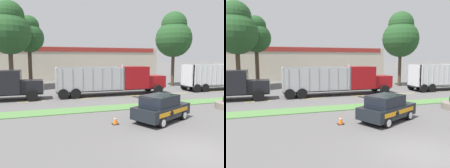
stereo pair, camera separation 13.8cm
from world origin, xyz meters
TOP-DOWN VIEW (x-y plane):
  - ground_plane at (0.00, 0.00)m, footprint 600.00×600.00m
  - grass_verge at (0.00, 9.11)m, footprint 120.00×1.95m
  - centre_line_3 at (-7.15, 14.09)m, footprint 2.40×0.14m
  - centre_line_4 at (-1.75, 14.09)m, footprint 2.40×0.14m
  - centre_line_5 at (3.65, 14.09)m, footprint 2.40×0.14m
  - centre_line_6 at (9.05, 14.09)m, footprint 2.40×0.14m
  - centre_line_7 at (14.45, 14.09)m, footprint 2.40×0.14m
  - dump_truck_mid at (2.62, 15.48)m, footprint 12.33×2.80m
  - rally_car at (1.05, 4.65)m, footprint 4.46×3.44m
  - traffic_cone at (-1.97, 4.85)m, footprint 0.39×0.39m
  - store_building_backdrop at (-0.77, 39.14)m, footprint 35.16×12.10m
  - tree_behind_left at (12.38, 20.53)m, footprint 5.23×5.23m
  - tree_behind_centre at (-7.64, 26.31)m, footprint 4.17×4.17m
  - tree_behind_right at (-9.76, 22.93)m, footprint 5.32×5.32m

SIDE VIEW (x-z plane):
  - ground_plane at x=0.00m, z-range 0.00..0.00m
  - centre_line_3 at x=-7.15m, z-range 0.00..0.01m
  - centre_line_4 at x=-1.75m, z-range 0.00..0.01m
  - centre_line_5 at x=3.65m, z-range 0.00..0.01m
  - centre_line_6 at x=9.05m, z-range 0.00..0.01m
  - centre_line_7 at x=14.45m, z-range 0.00..0.01m
  - grass_verge at x=0.00m, z-range 0.00..0.06m
  - traffic_cone at x=-1.97m, z-range -0.01..0.56m
  - rally_car at x=1.05m, z-range -0.01..1.73m
  - dump_truck_mid at x=2.62m, z-range -0.12..3.32m
  - store_building_backdrop at x=-0.77m, z-range 0.00..6.19m
  - tree_behind_centre at x=-7.64m, z-range 2.28..12.40m
  - tree_behind_left at x=12.38m, z-range 1.98..12.76m
  - tree_behind_right at x=-9.76m, z-range 2.11..13.29m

